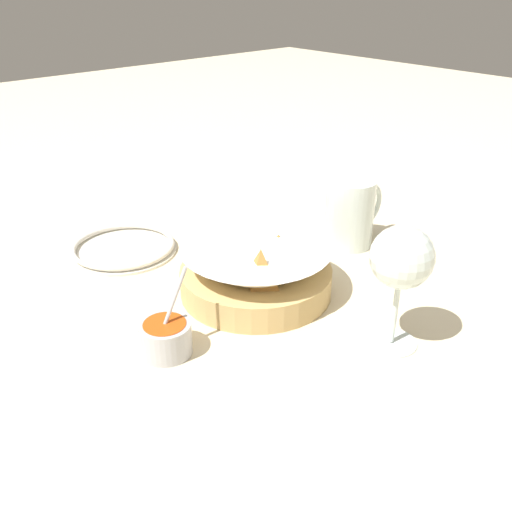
{
  "coord_description": "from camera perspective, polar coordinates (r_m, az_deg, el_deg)",
  "views": [
    {
      "loc": [
        -0.52,
        -0.51,
        0.44
      ],
      "look_at": [
        -0.02,
        0.04,
        0.06
      ],
      "focal_mm": 40.0,
      "sensor_mm": 36.0,
      "label": 1
    }
  ],
  "objects": [
    {
      "name": "food_basket",
      "position": [
        0.84,
        0.02,
        -1.65
      ],
      "size": [
        0.23,
        0.23,
        0.1
      ],
      "color": "tan",
      "rests_on": "ground_plane"
    },
    {
      "name": "wine_glass",
      "position": [
        0.71,
        14.35,
        -0.49
      ],
      "size": [
        0.08,
        0.08,
        0.17
      ],
      "color": "silver",
      "rests_on": "ground_plane"
    },
    {
      "name": "beer_mug",
      "position": [
        1.0,
        9.4,
        4.06
      ],
      "size": [
        0.13,
        0.08,
        0.12
      ],
      "color": "silver",
      "rests_on": "ground_plane"
    },
    {
      "name": "ground_plane",
      "position": [
        0.85,
        2.82,
        -3.94
      ],
      "size": [
        4.0,
        4.0,
        0.0
      ],
      "primitive_type": "plane",
      "color": "beige"
    },
    {
      "name": "sauce_cup",
      "position": [
        0.73,
        -8.98,
        -7.98
      ],
      "size": [
        0.07,
        0.07,
        0.11
      ],
      "color": "#B7B7BC",
      "rests_on": "ground_plane"
    },
    {
      "name": "side_plate",
      "position": [
        1.0,
        -13.1,
        0.82
      ],
      "size": [
        0.18,
        0.18,
        0.01
      ],
      "color": "silver",
      "rests_on": "ground_plane"
    }
  ]
}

